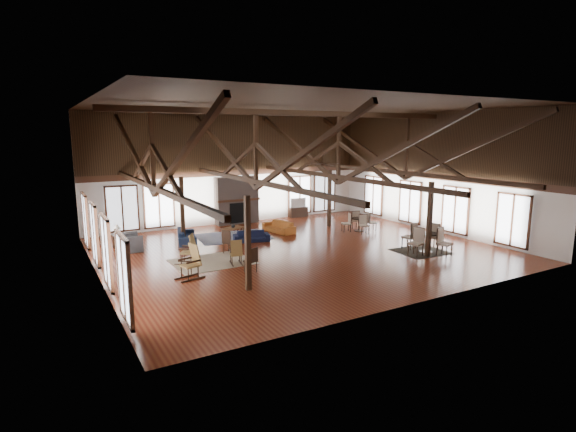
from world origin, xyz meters
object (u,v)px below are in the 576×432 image
sofa_navy_left (187,236)px  cafe_table_near (426,239)px  sofa_orange (279,227)px  cafe_table_far (359,222)px  coffee_table (233,229)px  tv_console (298,212)px  sofa_navy_front (252,236)px  armchair (129,243)px

sofa_navy_left → cafe_table_near: size_ratio=0.90×
sofa_orange → cafe_table_far: size_ratio=1.03×
coffee_table → tv_console: bearing=7.1°
cafe_table_near → cafe_table_far: 4.70m
tv_console → sofa_navy_left: bearing=-159.1°
coffee_table → cafe_table_near: cafe_table_near is taller
sofa_navy_front → sofa_navy_left: sofa_navy_left is taller
sofa_orange → cafe_table_near: cafe_table_near is taller
coffee_table → tv_console: (5.44, 2.87, -0.08)m
sofa_orange → coffee_table: (-2.39, 0.33, 0.09)m
armchair → cafe_table_near: size_ratio=0.49×
cafe_table_near → sofa_navy_front: bearing=136.0°
sofa_navy_left → coffee_table: 2.31m
coffee_table → cafe_table_far: (6.08, -2.16, 0.10)m
sofa_navy_front → coffee_table: sofa_navy_front is taller
sofa_navy_left → cafe_table_far: size_ratio=1.09×
sofa_orange → armchair: size_ratio=1.74×
sofa_navy_front → armchair: 5.36m
sofa_navy_front → coffee_table: (-0.33, 1.47, 0.13)m
cafe_table_near → coffee_table: bearing=130.7°
sofa_navy_front → coffee_table: size_ratio=1.33×
sofa_navy_left → cafe_table_near: bearing=-115.0°
sofa_orange → cafe_table_near: size_ratio=0.85×
tv_console → cafe_table_near: bearing=-87.3°
sofa_navy_front → cafe_table_far: (5.75, -0.69, 0.23)m
cafe_table_near → sofa_orange: bearing=118.3°
coffee_table → tv_console: tv_console is taller
coffee_table → armchair: 4.96m
armchair → sofa_navy_front: bearing=-102.4°
armchair → cafe_table_near: (10.84, -6.41, 0.22)m
sofa_navy_front → coffee_table: bearing=117.3°
sofa_navy_front → cafe_table_near: size_ratio=0.74×
coffee_table → sofa_navy_left: bearing=161.6°
cafe_table_near → tv_console: cafe_table_near is taller
sofa_navy_left → sofa_orange: 4.71m
sofa_navy_left → sofa_orange: size_ratio=1.06×
sofa_navy_left → cafe_table_near: (8.22, -6.76, 0.28)m
sofa_navy_front → sofa_orange: size_ratio=0.87×
sofa_orange → cafe_table_far: bearing=54.2°
sofa_orange → coffee_table: size_ratio=1.53×
sofa_navy_front → tv_console: (5.11, 4.34, 0.05)m
cafe_table_far → tv_console: 5.07m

